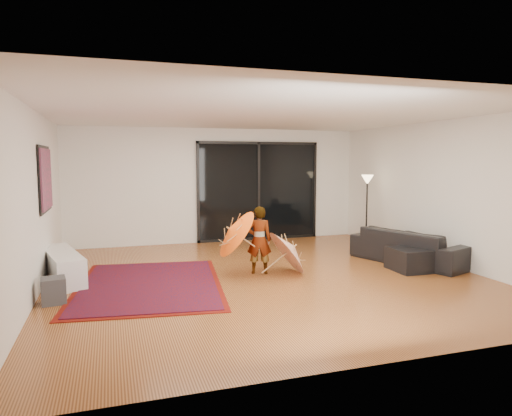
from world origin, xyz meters
name	(u,v)px	position (x,y,z in m)	size (l,w,h in m)	color
floor	(266,276)	(0.00, 0.00, 0.00)	(7.00, 7.00, 0.00)	#A8622E
ceiling	(266,114)	(0.00, 0.00, 2.70)	(7.00, 7.00, 0.00)	white
wall_back	(218,186)	(0.00, 3.50, 1.35)	(7.00, 7.00, 0.00)	silver
wall_front	(389,225)	(0.00, -3.50, 1.35)	(7.00, 7.00, 0.00)	silver
wall_left	(35,203)	(-3.50, 0.00, 1.35)	(7.00, 7.00, 0.00)	silver
wall_right	(441,192)	(3.50, 0.00, 1.35)	(7.00, 7.00, 0.00)	silver
sliding_door	(258,191)	(1.00, 3.47, 1.20)	(3.06, 0.07, 2.40)	black
painting	(46,179)	(-3.46, 1.00, 1.65)	(0.04, 1.28, 1.08)	black
media_console	(62,266)	(-3.25, 0.78, 0.24)	(0.43, 1.71, 0.47)	white
speaker	(53,291)	(-3.25, -0.49, 0.18)	(0.31, 0.31, 0.36)	#424244
persian_rug	(150,284)	(-1.92, 0.05, 0.01)	(2.58, 3.34, 0.02)	#5C0E07
sofa	(410,246)	(2.95, 0.14, 0.32)	(2.22, 0.87, 0.65)	black
ottoman	(412,259)	(2.61, -0.40, 0.20)	(0.70, 0.70, 0.40)	black
floor_lamp	(367,190)	(3.10, 1.94, 1.28)	(0.28, 0.28, 1.62)	black
child	(259,240)	(-0.05, 0.23, 0.59)	(0.43, 0.28, 1.17)	#999999
parasol_orange	(229,233)	(-0.60, 0.18, 0.73)	(0.67, 0.91, 0.91)	#FF590D
parasol_white	(295,244)	(0.55, 0.08, 0.50)	(0.67, 0.89, 0.96)	silver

